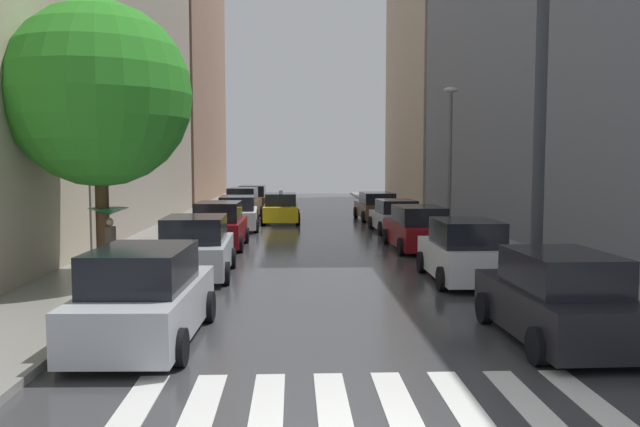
# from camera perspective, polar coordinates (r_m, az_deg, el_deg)

# --- Properties ---
(ground_plane) EXTENTS (28.00, 72.00, 0.04)m
(ground_plane) POSITION_cam_1_polar(r_m,az_deg,el_deg) (31.10, -0.57, -1.54)
(ground_plane) COLOR #39393C
(sidewalk_left) EXTENTS (3.00, 72.00, 0.15)m
(sidewalk_left) POSITION_cam_1_polar(r_m,az_deg,el_deg) (31.56, -12.45, -1.39)
(sidewalk_left) COLOR gray
(sidewalk_left) RESTS_ON ground
(sidewalk_right) EXTENTS (3.00, 72.00, 0.15)m
(sidewalk_right) POSITION_cam_1_polar(r_m,az_deg,el_deg) (31.96, 11.17, -1.29)
(sidewalk_right) COLOR gray
(sidewalk_right) RESTS_ON ground
(crosswalk_stripes) EXTENTS (6.75, 2.20, 0.01)m
(crosswalk_stripes) POSITION_cam_1_polar(r_m,az_deg,el_deg) (9.33, 3.96, -16.31)
(crosswalk_stripes) COLOR silver
(crosswalk_stripes) RESTS_ON ground
(building_left_mid) EXTENTS (6.00, 21.75, 17.71)m
(building_left_mid) POSITION_cam_1_polar(r_m,az_deg,el_deg) (35.04, -19.52, 13.45)
(building_left_mid) COLOR #9E9384
(building_left_mid) RESTS_ON ground
(building_left_far) EXTENTS (6.00, 21.56, 24.55)m
(building_left_far) POSITION_cam_1_polar(r_m,az_deg,el_deg) (57.50, -12.75, 13.49)
(building_left_far) COLOR #8C6B56
(building_left_far) RESTS_ON ground
(building_right_mid) EXTENTS (6.00, 19.34, 22.25)m
(building_right_mid) POSITION_cam_1_polar(r_m,az_deg,el_deg) (36.15, 17.83, 16.88)
(building_right_mid) COLOR slate
(building_right_mid) RESTS_ON ground
(building_right_far) EXTENTS (6.00, 18.25, 23.17)m
(building_right_far) POSITION_cam_1_polar(r_m,az_deg,el_deg) (54.85, 10.54, 13.23)
(building_right_far) COLOR #B2A38C
(building_right_far) RESTS_ON ground
(parked_car_left_nearest) EXTENTS (2.16, 4.49, 1.79)m
(parked_car_left_nearest) POSITION_cam_1_polar(r_m,az_deg,el_deg) (12.24, -15.46, -7.35)
(parked_car_left_nearest) COLOR #B2B7BF
(parked_car_left_nearest) RESTS_ON ground
(parked_car_left_second) EXTENTS (2.23, 4.22, 1.78)m
(parked_car_left_second) POSITION_cam_1_polar(r_m,az_deg,el_deg) (18.80, -11.09, -3.12)
(parked_car_left_second) COLOR #B2B7BF
(parked_car_left_second) RESTS_ON ground
(parked_car_left_third) EXTENTS (2.08, 4.21, 1.80)m
(parked_car_left_third) POSITION_cam_1_polar(r_m,az_deg,el_deg) (24.95, -9.04, -1.17)
(parked_car_left_third) COLOR maroon
(parked_car_left_third) RESTS_ON ground
(parked_car_left_fourth) EXTENTS (2.26, 4.76, 1.67)m
(parked_car_left_fourth) POSITION_cam_1_polar(r_m,az_deg,el_deg) (31.56, -7.41, -0.03)
(parked_car_left_fourth) COLOR silver
(parked_car_left_fourth) RESTS_ON ground
(parked_car_left_fifth) EXTENTS (2.15, 4.54, 1.82)m
(parked_car_left_fifth) POSITION_cam_1_polar(r_m,az_deg,el_deg) (37.83, -6.92, 0.85)
(parked_car_left_fifth) COLOR brown
(parked_car_left_fifth) RESTS_ON ground
(parked_car_left_sixth) EXTENTS (2.15, 4.41, 1.74)m
(parked_car_left_sixth) POSITION_cam_1_polar(r_m,az_deg,el_deg) (43.26, -6.06, 1.29)
(parked_car_left_sixth) COLOR brown
(parked_car_left_sixth) RESTS_ON ground
(parked_car_right_nearest) EXTENTS (2.08, 4.19, 1.70)m
(parked_car_right_nearest) POSITION_cam_1_polar(r_m,az_deg,el_deg) (12.65, 20.56, -7.27)
(parked_car_right_nearest) COLOR black
(parked_car_right_nearest) RESTS_ON ground
(parked_car_right_second) EXTENTS (2.10, 4.19, 1.74)m
(parked_car_right_second) POSITION_cam_1_polar(r_m,az_deg,el_deg) (18.22, 12.87, -3.45)
(parked_car_right_second) COLOR silver
(parked_car_right_second) RESTS_ON ground
(parked_car_right_third) EXTENTS (2.20, 4.70, 1.67)m
(parked_car_right_third) POSITION_cam_1_polar(r_m,az_deg,el_deg) (24.46, 8.76, -1.40)
(parked_car_right_third) COLOR maroon
(parked_car_right_third) RESTS_ON ground
(parked_car_right_fourth) EXTENTS (2.24, 4.12, 1.55)m
(parked_car_right_fourth) POSITION_cam_1_polar(r_m,az_deg,el_deg) (30.42, 6.80, -0.29)
(parked_car_right_fourth) COLOR #B2B7BF
(parked_car_right_fourth) RESTS_ON ground
(parked_car_right_fifth) EXTENTS (2.31, 4.82, 1.60)m
(parked_car_right_fifth) POSITION_cam_1_polar(r_m,az_deg,el_deg) (36.61, 5.10, 0.59)
(parked_car_right_fifth) COLOR brown
(parked_car_right_fifth) RESTS_ON ground
(taxi_midroad) EXTENTS (2.10, 4.32, 1.81)m
(taxi_midroad) POSITION_cam_1_polar(r_m,az_deg,el_deg) (34.93, -3.53, 0.42)
(taxi_midroad) COLOR yellow
(taxi_midroad) RESTS_ON ground
(pedestrian_near_tree) EXTENTS (1.08, 1.08, 1.94)m
(pedestrian_near_tree) POSITION_cam_1_polar(r_m,az_deg,el_deg) (18.24, -18.43, -1.07)
(pedestrian_near_tree) COLOR #38513D
(pedestrian_near_tree) RESTS_ON sidewalk_left
(street_tree_left) EXTENTS (4.95, 4.95, 7.47)m
(street_tree_left) POSITION_cam_1_polar(r_m,az_deg,el_deg) (18.28, -19.23, 10.03)
(street_tree_left) COLOR #513823
(street_tree_left) RESTS_ON sidewalk_left
(lamp_post_right) EXTENTS (0.60, 0.28, 6.29)m
(lamp_post_right) POSITION_cam_1_polar(r_m,az_deg,el_deg) (27.15, 11.59, 5.57)
(lamp_post_right) COLOR #595B60
(lamp_post_right) RESTS_ON sidewalk_right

